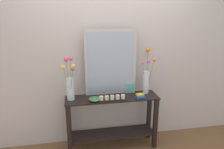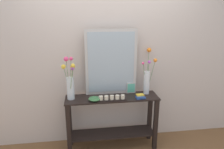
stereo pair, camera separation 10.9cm
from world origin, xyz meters
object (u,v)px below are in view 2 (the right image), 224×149
Objects in this scene: mirror_leaning at (111,62)px; book_stack at (140,97)px; console_table at (112,117)px; decorative_bowl at (95,99)px; picture_frame_small at (131,88)px; vase_right at (147,78)px; candle_tray at (112,98)px; tall_vase_left at (70,82)px.

mirror_leaning is 0.62m from book_stack.
console_table is 0.43m from decorative_bowl.
mirror_leaning is at bearing 174.94° from picture_frame_small.
vase_right is 1.65× the size of candle_tray.
decorative_bowl is at bearing -167.39° from vase_right.
book_stack is at bearing -6.73° from tall_vase_left.
mirror_leaning is 1.43× the size of vase_right.
console_table is at bearing -158.76° from picture_frame_small.
console_table is at bearing -93.65° from mirror_leaning.
vase_right reaches higher than decorative_bowl.
picture_frame_small is at bearing 110.19° from book_stack.
book_stack is (0.94, -0.11, -0.21)m from tall_vase_left.
picture_frame_small reaches higher than book_stack.
vase_right reaches higher than candle_tray.
mirror_leaning is 5.92× the size of picture_frame_small.
candle_tray is at bearing -144.76° from picture_frame_small.
decorative_bowl is at bearing 179.05° from book_stack.
vase_right is (0.52, 0.08, 0.55)m from console_table.
vase_right is (1.08, 0.07, -0.00)m from tall_vase_left.
tall_vase_left is at bearing -176.20° from vase_right.
candle_tray is 2.36× the size of decorative_bowl.
mirror_leaning is 0.48m from picture_frame_small.
candle_tray is (-0.03, -0.25, -0.43)m from mirror_leaning.
picture_frame_small is at bearing -5.06° from mirror_leaning.
tall_vase_left is (-0.56, 0.01, 0.55)m from console_table.
mirror_leaning is at bearing 173.42° from vase_right.
picture_frame_small is at bearing 20.75° from decorative_bowl.
tall_vase_left is at bearing -167.03° from mirror_leaning.
candle_tray is (-0.02, -0.11, 0.34)m from console_table.
console_table is 0.52m from book_stack.
candle_tray is at bearing -179.29° from book_stack.
tall_vase_left is 1.53× the size of candle_tray.
tall_vase_left is at bearing 168.04° from candle_tray.
mirror_leaning is 0.56m from vase_right.
picture_frame_small is 0.58m from decorative_bowl.
decorative_bowl is (-0.54, -0.21, -0.05)m from picture_frame_small.
console_table is 0.36m from candle_tray.
picture_frame_small is (0.29, -0.03, -0.38)m from mirror_leaning.
vase_right is 4.15× the size of picture_frame_small.
picture_frame_small is at bearing 35.24° from candle_tray.
vase_right is at bearing 51.25° from book_stack.
mirror_leaning reaches higher than tall_vase_left.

